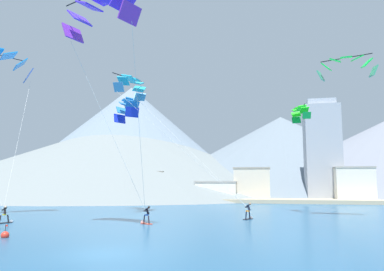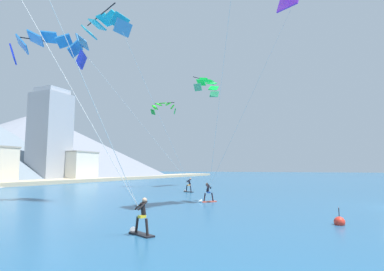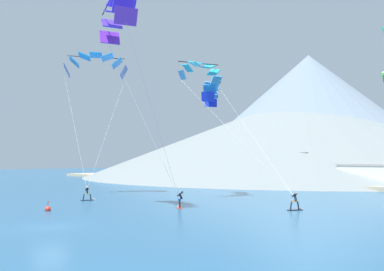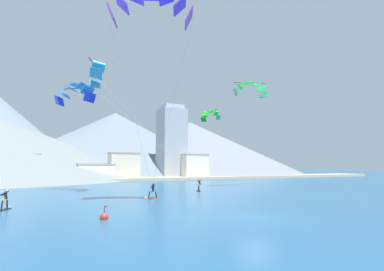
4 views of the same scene
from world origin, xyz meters
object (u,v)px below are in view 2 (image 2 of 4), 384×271
kitesurfer_near_trail (188,187)px  kitesurfer_mid_center (206,196)px  parafoil_kite_distant_high_outer (49,46)px  parafoil_kite_distant_low_drift (207,85)px  race_marker_buoy (339,222)px  parafoil_kite_distant_mid_solo (164,107)px  kitesurfer_near_lead (139,223)px  parafoil_kite_near_trail (105,28)px

kitesurfer_near_trail → kitesurfer_mid_center: kitesurfer_near_trail is taller
parafoil_kite_distant_high_outer → parafoil_kite_distant_low_drift: size_ratio=0.93×
kitesurfer_mid_center → race_marker_buoy: 12.48m
parafoil_kite_distant_low_drift → race_marker_buoy: size_ratio=6.07×
parafoil_kite_distant_mid_solo → parafoil_kite_distant_low_drift: bearing=-51.1°
kitesurfer_near_lead → race_marker_buoy: size_ratio=1.73×
kitesurfer_near_trail → parafoil_kite_distant_high_outer: size_ratio=0.31×
kitesurfer_mid_center → race_marker_buoy: size_ratio=1.70×
kitesurfer_mid_center → parafoil_kite_distant_high_outer: 19.35m
kitesurfer_mid_center → parafoil_kite_near_trail: bearing=120.1°
parafoil_kite_distant_high_outer → race_marker_buoy: (-0.03, -22.64, -13.65)m
kitesurfer_near_lead → kitesurfer_near_trail: kitesurfer_near_trail is taller
kitesurfer_near_trail → race_marker_buoy: kitesurfer_near_trail is taller
kitesurfer_near_trail → parafoil_kite_near_trail: 20.61m
parafoil_kite_near_trail → parafoil_kite_distant_high_outer: size_ratio=2.66×
kitesurfer_near_trail → parafoil_kite_distant_low_drift: (10.76, 1.60, 16.09)m
race_marker_buoy → kitesurfer_mid_center: bearing=56.4°
kitesurfer_near_trail → parafoil_kite_distant_high_outer: parafoil_kite_distant_high_outer is taller
kitesurfer_near_lead → kitesurfer_near_trail: size_ratio=0.98×
parafoil_kite_distant_mid_solo → race_marker_buoy: parafoil_kite_distant_mid_solo is taller
kitesurfer_near_lead → parafoil_kite_distant_low_drift: (33.32, 10.02, 16.17)m
parafoil_kite_distant_high_outer → kitesurfer_near_trail: bearing=-20.2°
kitesurfer_near_trail → parafoil_kite_distant_mid_solo: (6.19, 7.26, 12.04)m
parafoil_kite_distant_low_drift → race_marker_buoy: parafoil_kite_distant_low_drift is taller
kitesurfer_near_trail → parafoil_kite_distant_mid_solo: 15.36m
kitesurfer_mid_center → parafoil_kite_near_trail: 17.72m
kitesurfer_near_lead → parafoil_kite_distant_mid_solo: (28.75, 15.67, 12.12)m
race_marker_buoy → parafoil_kite_distant_low_drift: bearing=34.1°
parafoil_kite_distant_low_drift → parafoil_kite_distant_mid_solo: bearing=128.9°
parafoil_kite_distant_high_outer → parafoil_kite_distant_mid_solo: parafoil_kite_distant_high_outer is taller
parafoil_kite_distant_low_drift → kitesurfer_near_lead: bearing=-163.3°
kitesurfer_near_trail → parafoil_kite_distant_high_outer: bearing=159.8°
kitesurfer_near_lead → kitesurfer_near_trail: 24.08m
parafoil_kite_distant_high_outer → race_marker_buoy: size_ratio=5.65×
kitesurfer_near_trail → kitesurfer_mid_center: bearing=-146.0°
kitesurfer_mid_center → parafoil_kite_distant_mid_solo: 23.89m
kitesurfer_near_lead → parafoil_kite_distant_high_outer: parafoil_kite_distant_high_outer is taller
parafoil_kite_near_trail → parafoil_kite_distant_high_outer: 5.15m
kitesurfer_mid_center → parafoil_kite_distant_mid_solo: (15.53, 13.54, 12.10)m
parafoil_kite_distant_high_outer → kitesurfer_mid_center: bearing=-60.7°
parafoil_kite_distant_mid_solo → race_marker_buoy: (-22.44, -23.93, -12.45)m
parafoil_kite_near_trail → parafoil_kite_distant_high_outer: parafoil_kite_near_trail is taller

